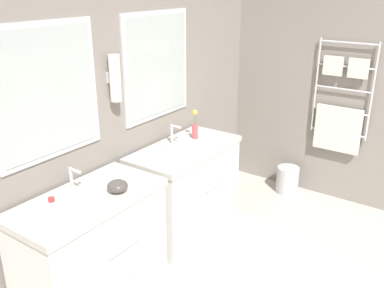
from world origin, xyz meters
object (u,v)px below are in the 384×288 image
(toiletry_bottle, at_px, (53,211))
(waste_bin, at_px, (288,179))
(vanity_left, at_px, (95,250))
(amenity_bowl, at_px, (118,186))
(flower_vase, at_px, (195,127))
(vanity_right, at_px, (188,190))

(toiletry_bottle, relative_size, waste_bin, 0.57)
(vanity_left, xyz_separation_m, amenity_bowl, (0.17, -0.08, 0.44))
(toiletry_bottle, height_order, flower_vase, flower_vase)
(vanity_right, xyz_separation_m, flower_vase, (0.22, 0.08, 0.51))
(toiletry_bottle, bearing_deg, waste_bin, -7.87)
(toiletry_bottle, height_order, amenity_bowl, toiletry_bottle)
(vanity_right, relative_size, toiletry_bottle, 6.33)
(flower_vase, distance_m, waste_bin, 1.37)
(vanity_right, distance_m, flower_vase, 0.56)
(toiletry_bottle, distance_m, flower_vase, 1.64)
(flower_vase, xyz_separation_m, waste_bin, (1.02, -0.50, -0.77))
(vanity_left, bearing_deg, vanity_right, 0.00)
(vanity_left, height_order, vanity_right, same)
(vanity_left, distance_m, amenity_bowl, 0.48)
(amenity_bowl, distance_m, waste_bin, 2.29)
(vanity_left, bearing_deg, flower_vase, 3.60)
(toiletry_bottle, xyz_separation_m, amenity_bowl, (0.49, -0.03, -0.03))
(vanity_right, bearing_deg, waste_bin, -18.76)
(vanity_right, relative_size, amenity_bowl, 7.43)
(vanity_left, height_order, waste_bin, vanity_left)
(flower_vase, bearing_deg, waste_bin, -26.28)
(vanity_left, distance_m, toiletry_bottle, 0.58)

